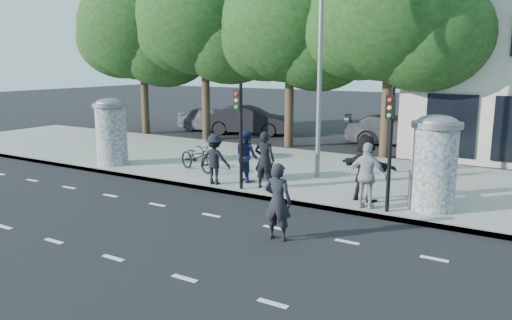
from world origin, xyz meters
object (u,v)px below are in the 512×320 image
Objects in this scene: traffic_pole_far at (390,137)px; ped_f at (365,168)px; ped_e at (367,176)px; cabinet_left at (262,163)px; ped_b at (265,160)px; traffic_pole_near at (240,125)px; bicycle at (197,157)px; cabinet_right at (418,189)px; car_left at (213,119)px; street_lamp at (320,44)px; ped_d at (215,159)px; ad_column_left at (111,130)px; ad_column_right at (435,161)px; car_right at (395,130)px; man_road at (278,202)px; ped_c at (247,156)px; car_mid at (248,120)px.

ped_f is (-0.91, 0.77, -1.10)m from traffic_pole_far.
traffic_pole_far is at bearing 171.63° from ped_e.
cabinet_left is at bearing -23.94° from ped_e.
ped_b is 1.52m from cabinet_left.
traffic_pole_near reaches higher than bicycle.
cabinet_right is 18.26m from car_left.
traffic_pole_near is 4.07m from street_lamp.
ped_b is at bearing 160.61° from cabinet_right.
ped_d is 6.59m from cabinet_right.
cabinet_left reaches higher than bicycle.
street_lamp reaches higher than cabinet_right.
ad_column_right is at bearing 0.92° from ad_column_left.
ad_column_left is 12.05m from cabinet_right.
street_lamp is (1.40, 2.84, 2.56)m from traffic_pole_near.
ad_column_left is 7.22m from ped_b.
ped_b is 3.63m from ped_e.
car_left is 0.85× the size of car_right.
cabinet_right is at bearing 179.65° from car_right.
man_road is (2.49, -3.62, -0.14)m from ped_b.
ped_e is 1.79× the size of cabinet_right.
ad_column_right is 5.91m from traffic_pole_near.
car_left reaches higher than cabinet_right.
traffic_pole_near is 1.80× the size of man_road.
man_road is at bearing -144.03° from cabinet_right.
ad_column_left is 1.42× the size of ped_b.
cabinet_left is at bearing -139.70° from car_left.
street_lamp is 4.52× the size of ped_c.
cabinet_right is at bearing 174.52° from ped_b.
traffic_pole_far is 2.01× the size of ped_d.
man_road is (-2.71, -4.00, -0.60)m from ad_column_right.
ad_column_left is 1.50× the size of ped_c.
car_left is 0.88× the size of car_mid.
cabinet_left is (-0.21, 1.75, -1.54)m from traffic_pole_near.
man_road is at bearing -118.97° from traffic_pole_far.
car_mid is (-10.02, 14.59, -0.11)m from man_road.
ped_e is (2.80, -2.78, -3.71)m from street_lamp.
traffic_pole_far is at bearing -132.13° from car_left.
car_left is at bearing 141.67° from street_lamp.
ped_d is 0.86× the size of ped_f.
traffic_pole_near is at bearing 180.00° from traffic_pole_far.
traffic_pole_near is 0.42× the size of street_lamp.
ad_column_right is 6.98m from ped_d.
ped_e reaches higher than ped_c.
ad_column_left is 2.54× the size of cabinet_right.
ad_column_left reaches higher than car_mid.
ped_e is at bearing -1.73° from cabinet_left.
street_lamp reaches higher than car_right.
traffic_pole_near is 1.70× the size of bicycle.
bicycle is (-2.89, 1.43, -1.56)m from traffic_pole_near.
ped_f is at bearing -39.71° from street_lamp.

